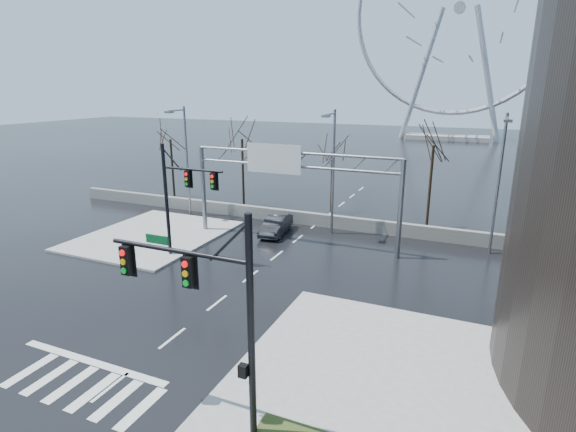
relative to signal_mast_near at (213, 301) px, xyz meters
The scene contains 17 objects.
ground 8.15m from the signal_mast_near, 141.85° to the left, with size 260.00×260.00×0.00m, color black.
sidewalk_right_ext 9.12m from the signal_mast_near, 51.18° to the left, with size 12.00×10.00×0.15m, color gray.
sidewalk_far 23.25m from the signal_mast_near, 135.18° to the left, with size 10.00×12.00×0.15m, color gray.
barrier_wall 24.96m from the signal_mast_near, 102.07° to the left, with size 52.00×0.50×1.10m, color slate.
signal_mast_near is the anchor object (origin of this frame).
signal_mast_far 17.03m from the signal_mast_near, 130.26° to the left, with size 4.72×0.41×8.00m.
sign_gantry 19.79m from the signal_mast_near, 106.19° to the left, with size 16.36×0.40×7.60m.
streetlight_left 28.07m from the signal_mast_near, 127.67° to the left, with size 0.50×2.55×10.00m.
streetlight_mid 22.44m from the signal_mast_near, 98.05° to the left, with size 0.50×2.55×10.00m.
streetlight_right 23.92m from the signal_mast_near, 68.25° to the left, with size 0.50×2.55×10.00m.
tree_far_left 36.36m from the signal_mast_near, 129.53° to the left, with size 3.50×3.50×7.00m.
tree_left 30.98m from the signal_mast_near, 117.18° to the left, with size 3.75×3.75×7.50m.
tree_center 29.00m from the signal_mast_near, 100.21° to the left, with size 3.25×3.25×6.50m.
tree_right 27.84m from the signal_mast_near, 82.02° to the left, with size 3.90×3.90×7.80m.
tree_far_right 30.45m from the signal_mast_near, 67.07° to the left, with size 3.40×3.40×6.80m.
ferris_wheel 101.29m from the signal_mast_near, 90.08° to the left, with size 45.00×6.00×50.91m.
car 22.24m from the signal_mast_near, 109.54° to the left, with size 1.62×4.65×1.53m, color black.
Camera 1 is at (12.70, -15.35, 11.62)m, focal length 28.00 mm.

